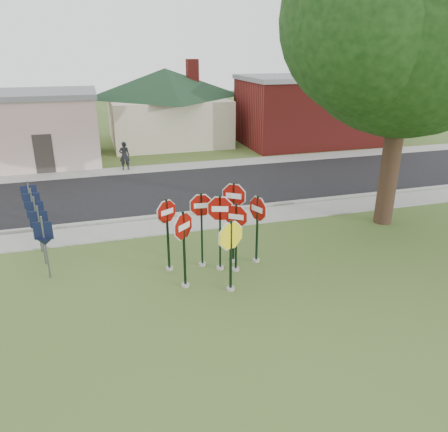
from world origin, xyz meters
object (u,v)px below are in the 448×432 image
object	(u,v)px
stop_sign_center	(220,222)
pedestrian	(124,156)
stop_sign_yellow	(231,247)
stop_sign_left	(184,239)
oak_tree	(412,11)

from	to	relation	value
stop_sign_center	pedestrian	distance (m)	13.09
stop_sign_yellow	stop_sign_left	xyz separation A→B (m)	(-1.21, 0.57, 0.14)
stop_sign_center	pedestrian	size ratio (longest dim) A/B	1.61
stop_sign_left	oak_tree	xyz separation A→B (m)	(8.65, 2.71, 6.19)
stop_sign_center	oak_tree	size ratio (longest dim) A/B	0.21
stop_sign_yellow	pedestrian	bearing A→B (deg)	97.19
stop_sign_center	stop_sign_yellow	bearing A→B (deg)	-93.08
stop_sign_left	pedestrian	world-z (taller)	stop_sign_left
pedestrian	stop_sign_yellow	bearing A→B (deg)	102.00
oak_tree	pedestrian	size ratio (longest dim) A/B	7.56
stop_sign_left	oak_tree	bearing A→B (deg)	17.39
pedestrian	stop_sign_center	bearing A→B (deg)	103.04
stop_sign_center	oak_tree	world-z (taller)	oak_tree
stop_sign_left	stop_sign_center	bearing A→B (deg)	30.32
oak_tree	stop_sign_left	bearing A→B (deg)	-162.61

